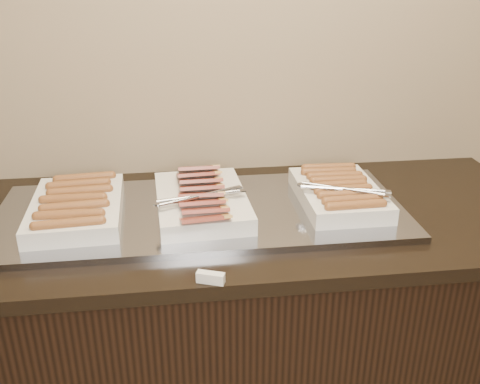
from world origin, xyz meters
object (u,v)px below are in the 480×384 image
at_px(dish_left, 77,207).
at_px(dish_center, 201,200).
at_px(dish_right, 339,192).
at_px(warming_tray, 201,212).
at_px(counter, 214,336).

height_order(dish_left, dish_center, dish_center).
xyz_separation_m(dish_left, dish_center, (0.36, -0.00, 0.00)).
xyz_separation_m(dish_center, dish_right, (0.42, -0.00, 0.00)).
distance_m(warming_tray, dish_left, 0.36).
distance_m(counter, warming_tray, 0.46).
bearing_deg(counter, dish_center, -172.88).
bearing_deg(dish_left, counter, -2.34).
height_order(dish_center, dish_right, dish_center).
bearing_deg(counter, dish_left, 180.00).
bearing_deg(dish_left, warming_tray, -2.34).
bearing_deg(warming_tray, dish_left, 180.00).
bearing_deg(dish_left, dish_right, -2.64).
bearing_deg(dish_right, dish_left, 179.43).
distance_m(warming_tray, dish_right, 0.42).
height_order(warming_tray, dish_left, dish_left).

